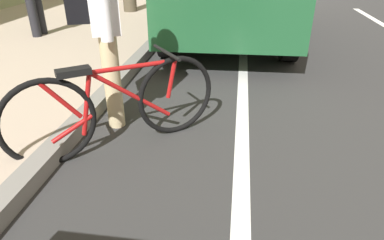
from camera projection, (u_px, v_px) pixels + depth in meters
bicycle_at_curb at (117, 106)px, 2.65m from camera, size 1.41×1.08×0.76m
cyclist_with_backpack at (100, 5)px, 2.75m from camera, size 0.50×0.58×1.74m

